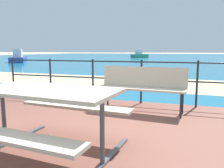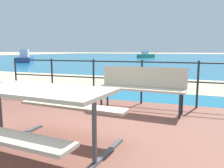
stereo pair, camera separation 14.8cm
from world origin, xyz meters
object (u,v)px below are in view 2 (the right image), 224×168
object	(u,v)px
park_bench	(142,84)
boat_near	(25,58)
picnic_table	(41,105)
boat_mid	(146,55)

from	to	relation	value
park_bench	boat_near	distance (m)	22.68
boat_near	picnic_table	bearing A→B (deg)	-172.63
picnic_table	boat_mid	xyz separation A→B (m)	(-6.26, 36.58, -0.23)
park_bench	boat_near	world-z (taller)	boat_near
boat_near	boat_mid	xyz separation A→B (m)	(9.40, 18.57, -0.01)
picnic_table	boat_mid	size ratio (longest dim) A/B	0.43
boat_near	boat_mid	bearing A→B (deg)	-60.51
picnic_table	boat_near	distance (m)	23.87
picnic_table	boat_mid	world-z (taller)	boat_mid
boat_near	boat_mid	world-z (taller)	boat_near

